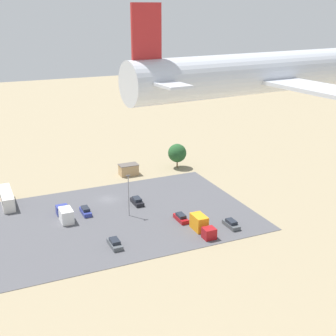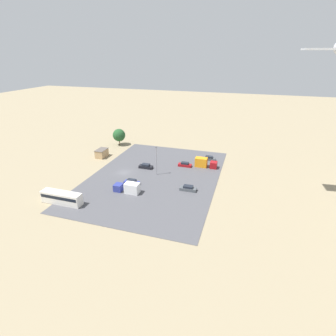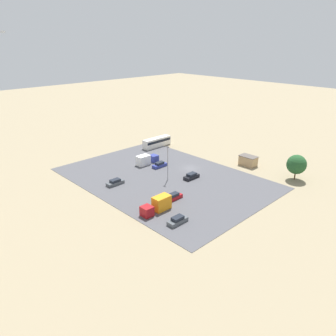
% 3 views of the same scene
% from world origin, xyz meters
% --- Properties ---
extents(ground_plane, '(400.00, 400.00, 0.00)m').
position_xyz_m(ground_plane, '(0.00, 0.00, 0.00)').
color(ground_plane, gray).
extents(parking_lot_surface, '(55.71, 38.84, 0.08)m').
position_xyz_m(parking_lot_surface, '(0.00, 10.58, 0.04)').
color(parking_lot_surface, '#4C4C51').
rests_on(parking_lot_surface, ground).
extents(shed_building, '(5.15, 3.29, 2.99)m').
position_xyz_m(shed_building, '(-10.28, -14.26, 1.50)').
color(shed_building, tan).
rests_on(shed_building, ground).
extents(bus, '(2.62, 11.04, 3.17)m').
position_xyz_m(bus, '(22.19, -6.70, 1.78)').
color(bus, silver).
rests_on(bus, ground).
extents(parked_car_0, '(1.82, 4.59, 1.53)m').
position_xyz_m(parked_car_0, '(-19.01, 24.64, 0.72)').
color(parked_car_0, '#4C5156').
rests_on(parked_car_0, ground).
extents(parked_car_1, '(1.71, 4.56, 1.52)m').
position_xyz_m(parked_car_1, '(-10.77, 17.65, 0.71)').
color(parked_car_1, maroon).
rests_on(parked_car_1, ground).
extents(parked_car_2, '(1.72, 4.65, 1.55)m').
position_xyz_m(parked_car_2, '(6.95, 5.91, 0.73)').
color(parked_car_2, navy).
rests_on(parked_car_2, ground).
extents(parked_car_3, '(1.88, 4.65, 1.54)m').
position_xyz_m(parked_car_3, '(-5.35, 5.43, 0.72)').
color(parked_car_3, black).
rests_on(parked_car_3, ground).
extents(parked_car_4, '(1.87, 4.70, 1.49)m').
position_xyz_m(parked_car_4, '(5.67, 22.75, 0.70)').
color(parked_car_4, '#4C5156').
rests_on(parked_car_4, ground).
extents(parked_truck_0, '(2.40, 7.41, 3.16)m').
position_xyz_m(parked_truck_0, '(-12.34, 24.16, 1.53)').
color(parked_truck_0, maroon).
rests_on(parked_truck_0, ground).
extents(parked_truck_1, '(2.52, 7.29, 2.91)m').
position_xyz_m(parked_truck_1, '(11.69, 7.06, 1.41)').
color(parked_truck_1, navy).
rests_on(parked_truck_1, ground).
extents(tree_near_shed, '(5.22, 5.22, 6.92)m').
position_xyz_m(tree_near_shed, '(-24.96, -14.42, 4.31)').
color(tree_near_shed, brown).
rests_on(tree_near_shed, ground).
extents(light_pole_lot_centre, '(0.90, 0.28, 9.42)m').
position_xyz_m(light_pole_lot_centre, '(-1.52, 10.72, 5.23)').
color(light_pole_lot_centre, gray).
rests_on(light_pole_lot_centre, ground).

